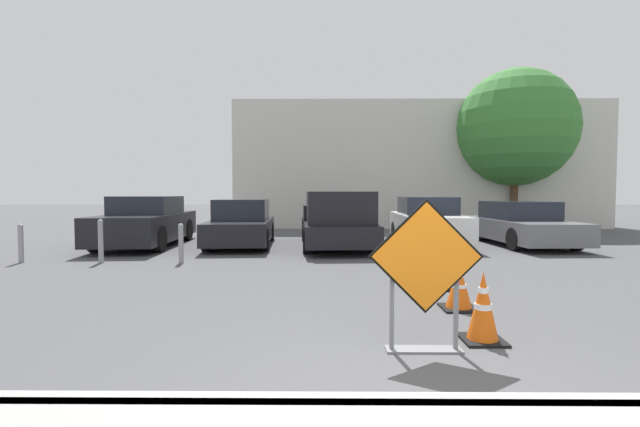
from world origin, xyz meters
name	(u,v)px	position (x,y,z in m)	size (l,w,h in m)	color
ground_plane	(346,245)	(0.00, 10.00, 0.00)	(96.00, 96.00, 0.00)	#4C4C4F
curb_lip	(421,408)	(0.00, 0.00, 0.07)	(27.88, 0.20, 0.14)	#999993
road_closed_sign	(425,269)	(0.32, 1.24, 0.82)	(1.12, 0.20, 1.51)	black
traffic_cone_nearest	(483,307)	(1.01, 1.56, 0.36)	(0.43, 0.43, 0.74)	black
traffic_cone_second	(459,287)	(1.15, 2.82, 0.30)	(0.46, 0.46, 0.63)	black
traffic_cone_third	(447,266)	(1.35, 4.05, 0.39)	(0.45, 0.45, 0.79)	black
traffic_cone_fourth	(444,260)	(1.59, 5.10, 0.32)	(0.48, 0.48, 0.66)	black
parked_car_nearest	(147,222)	(-5.98, 9.81, 0.70)	(2.11, 4.78, 1.48)	black
parked_car_second	(242,224)	(-3.15, 9.94, 0.64)	(1.99, 4.30, 1.39)	black
pickup_truck	(337,222)	(-0.30, 9.44, 0.73)	(2.20, 5.23, 1.61)	black
parked_car_third	(427,223)	(2.51, 10.22, 0.68)	(1.88, 4.30, 1.46)	white
parked_car_fourth	(519,224)	(5.33, 10.23, 0.62)	(2.02, 4.71, 1.32)	slate
bollard_nearest	(181,242)	(-3.89, 6.63, 0.47)	(0.12, 0.12, 0.89)	gray
bollard_second	(101,240)	(-5.70, 6.63, 0.52)	(0.12, 0.12, 0.99)	gray
bollard_third	(21,242)	(-7.51, 6.63, 0.47)	(0.12, 0.12, 0.89)	gray
building_facade_backdrop	(412,168)	(3.75, 18.56, 2.86)	(16.96, 5.00, 5.73)	beige
street_tree_behind_lot	(515,128)	(7.62, 15.78, 4.40)	(5.01, 5.01, 6.91)	#513823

